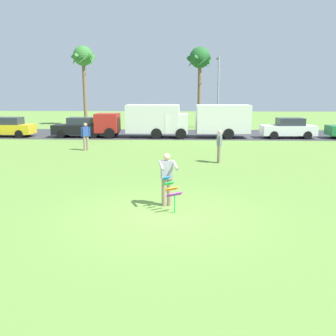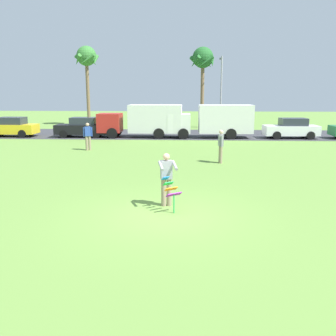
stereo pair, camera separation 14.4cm
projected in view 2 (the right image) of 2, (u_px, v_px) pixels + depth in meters
ground_plane at (163, 215)px, 11.21m from camera, size 120.00×120.00×0.00m
road_strip at (179, 134)px, 32.36m from camera, size 120.00×8.00×0.01m
person_kite_flyer at (166, 177)px, 11.91m from camera, size 0.65×0.74×1.73m
kite_held at (171, 190)px, 11.38m from camera, size 0.66×0.73×1.06m
parked_car_yellow at (11, 127)px, 30.56m from camera, size 4.22×1.88×1.60m
parked_car_black at (82, 128)px, 30.26m from camera, size 4.23×1.89×1.60m
parked_truck_red_cab at (145, 120)px, 29.87m from camera, size 6.72×2.18×2.62m
parked_truck_white_box at (215, 120)px, 29.58m from camera, size 6.74×2.23×2.62m
parked_car_white at (291, 129)px, 29.40m from camera, size 4.26×1.94×1.60m
palm_tree_left_near at (87, 59)px, 39.73m from camera, size 2.58×2.71×8.43m
palm_tree_right_near at (203, 61)px, 37.41m from camera, size 2.58×2.71×8.06m
streetlight_pole at (221, 88)px, 36.41m from camera, size 0.24×1.65×7.00m
person_walker_near at (221, 145)px, 19.19m from camera, size 0.25×0.57×1.73m
person_walker_far at (88, 136)px, 23.39m from camera, size 0.54×0.33×1.73m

